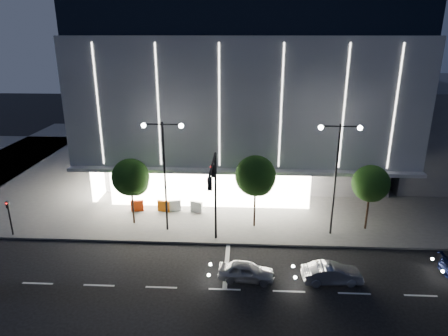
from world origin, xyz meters
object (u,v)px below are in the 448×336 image
car_lead (246,271)px  barrier_d (196,207)px  tree_left (131,179)px  barrier_c (164,206)px  traffic_mast (214,186)px  barrier_a (137,206)px  car_second (332,274)px  barrier_b (175,206)px  ped_signal_far (9,214)px  street_lamp_west (164,161)px  tree_right (371,185)px  street_lamp_east (337,164)px  tree_mid (256,178)px

car_lead → barrier_d: car_lead is taller
tree_left → barrier_c: bearing=49.9°
traffic_mast → barrier_a: traffic_mast is taller
car_second → barrier_d: bearing=41.2°
car_lead → car_second: size_ratio=0.96×
barrier_a → barrier_b: 3.31m
ped_signal_far → barrier_a: bearing=29.1°
ped_signal_far → barrier_b: 13.06m
car_lead → barrier_a: 13.70m
barrier_d → traffic_mast: bearing=-51.1°
barrier_b → barrier_d: (1.97, -0.17, 0.00)m
barrier_d → barrier_b: bearing=-164.8°
barrier_b → traffic_mast: bearing=-70.0°
street_lamp_west → ped_signal_far: street_lamp_west is taller
ped_signal_far → barrier_c: size_ratio=2.73×
tree_left → barrier_a: (-0.35, 2.31, -3.38)m
barrier_c → car_second: bearing=-23.6°
ped_signal_far → barrier_a: size_ratio=2.73×
street_lamp_west → tree_right: size_ratio=1.63×
traffic_mast → street_lamp_east: size_ratio=0.79×
traffic_mast → barrier_a: (-7.32, 5.99, -4.38)m
barrier_d → barrier_c: bearing=-160.7°
ped_signal_far → car_second: size_ratio=0.79×
barrier_a → barrier_d: size_ratio=1.00×
traffic_mast → tree_mid: (3.03, 3.68, -0.69)m
tree_left → barrier_c: tree_left is taller
barrier_c → car_lead: bearing=-39.4°
ped_signal_far → barrier_b: (11.99, 5.03, -1.24)m
car_lead → traffic_mast: bearing=38.2°
ped_signal_far → tree_left: bearing=15.6°
car_second → barrier_b: car_second is taller
street_lamp_east → tree_left: (-15.97, 1.02, -1.92)m
ped_signal_far → barrier_b: bearing=22.7°
car_second → barrier_d: car_second is taller
tree_left → barrier_b: 5.15m
car_second → barrier_a: 17.97m
street_lamp_east → tree_mid: bearing=170.3°
street_lamp_west → barrier_c: (-0.97, 3.40, -5.31)m
street_lamp_west → tree_mid: bearing=8.3°
traffic_mast → street_lamp_east: 9.43m
tree_left → tree_mid: size_ratio=0.93×
tree_left → tree_mid: bearing=0.0°
tree_left → barrier_a: bearing=98.5°
street_lamp_west → tree_right: street_lamp_west is taller
street_lamp_east → barrier_a: bearing=168.5°
tree_mid → barrier_d: tree_mid is taller
ped_signal_far → barrier_c: ped_signal_far is taller
barrier_a → tree_right: bearing=-15.8°
traffic_mast → barrier_a: size_ratio=6.43×
street_lamp_east → car_lead: 10.65m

